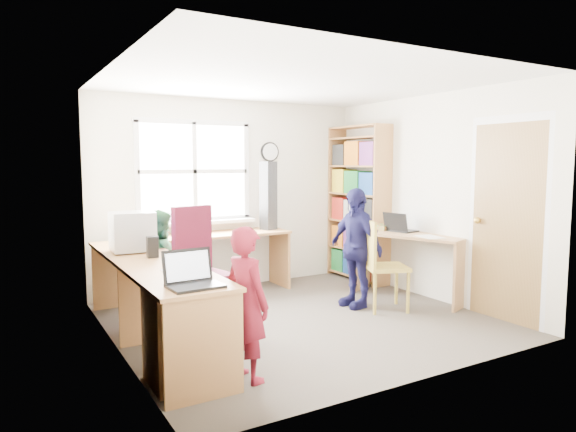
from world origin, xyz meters
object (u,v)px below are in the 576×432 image
object	(u,v)px
crt_monitor	(132,232)
cd_tower	(268,196)
l_desk	(186,300)
right_desk	(411,251)
person_navy	(356,248)
wooden_chair	(380,262)
swivel_chair	(201,275)
person_green	(161,264)
potted_plant	(188,224)
laptop_left	(192,278)
laptop_right	(399,227)
person_red	(247,304)
bookshelf	(358,207)

from	to	relation	value
crt_monitor	cd_tower	xyz separation A→B (m)	(1.91, 0.81, 0.24)
l_desk	right_desk	bearing A→B (deg)	7.42
person_navy	wooden_chair	bearing A→B (deg)	26.52
swivel_chair	person_green	world-z (taller)	swivel_chair
potted_plant	swivel_chair	bearing A→B (deg)	-103.51
swivel_chair	laptop_left	size ratio (longest dim) A/B	3.12
right_desk	laptop_right	world-z (taller)	laptop_right
swivel_chair	person_red	distance (m)	1.40
right_desk	bookshelf	xyz separation A→B (m)	(0.05, 1.09, 0.44)
wooden_chair	laptop_left	xyz separation A→B (m)	(-2.45, -0.89, 0.27)
laptop_left	cd_tower	size ratio (longest dim) A/B	0.43
potted_plant	right_desk	bearing A→B (deg)	-30.77
bookshelf	right_desk	bearing A→B (deg)	-92.88
potted_plant	person_red	distance (m)	2.54
laptop_right	person_green	xyz separation A→B (m)	(-2.75, 0.56, -0.27)
right_desk	swivel_chair	size ratio (longest dim) A/B	1.26
bookshelf	laptop_right	world-z (taller)	bookshelf
cd_tower	laptop_right	bearing A→B (deg)	-62.53
swivel_chair	cd_tower	world-z (taller)	cd_tower
crt_monitor	person_navy	bearing A→B (deg)	-9.82
laptop_left	potted_plant	bearing A→B (deg)	68.27
swivel_chair	person_green	xyz separation A→B (m)	(-0.25, 0.48, 0.06)
person_navy	laptop_left	bearing A→B (deg)	-67.85
swivel_chair	crt_monitor	xyz separation A→B (m)	(-0.58, 0.27, 0.44)
swivel_chair	crt_monitor	size ratio (longest dim) A/B	2.90
person_navy	potted_plant	bearing A→B (deg)	-135.70
wooden_chair	potted_plant	size ratio (longest dim) A/B	3.61
crt_monitor	right_desk	bearing A→B (deg)	-7.55
person_red	person_navy	size ratio (longest dim) A/B	0.86
swivel_chair	wooden_chair	world-z (taller)	swivel_chair
l_desk	potted_plant	world-z (taller)	potted_plant
potted_plant	bookshelf	bearing A→B (deg)	-6.38
wooden_chair	l_desk	bearing A→B (deg)	-153.25
person_green	l_desk	bearing A→B (deg)	170.94
laptop_right	person_green	distance (m)	2.82
bookshelf	person_navy	xyz separation A→B (m)	(-0.85, -1.06, -0.34)
right_desk	swivel_chair	world-z (taller)	swivel_chair
bookshelf	cd_tower	xyz separation A→B (m)	(-1.26, 0.24, 0.18)
wooden_chair	crt_monitor	xyz separation A→B (m)	(-2.47, 0.73, 0.41)
laptop_right	potted_plant	xyz separation A→B (m)	(-2.24, 1.18, 0.06)
wooden_chair	cd_tower	distance (m)	1.76
bookshelf	crt_monitor	distance (m)	3.22
bookshelf	crt_monitor	world-z (taller)	bookshelf
wooden_chair	potted_plant	distance (m)	2.28
l_desk	swivel_chair	distance (m)	0.73
l_desk	person_red	bearing A→B (deg)	-74.51
crt_monitor	laptop_right	bearing A→B (deg)	-4.50
person_red	cd_tower	bearing A→B (deg)	-44.43
wooden_chair	cd_tower	bearing A→B (deg)	132.43
swivel_chair	person_green	distance (m)	0.54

